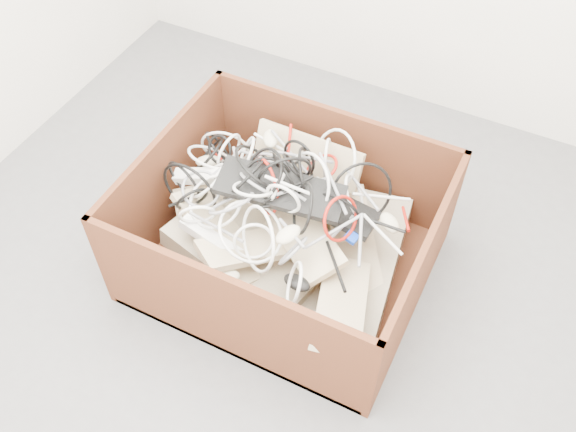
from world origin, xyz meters
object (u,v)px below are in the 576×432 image
at_px(power_strip_right, 211,238).
at_px(power_strip_left, 210,176).
at_px(cardboard_box, 282,245).
at_px(vga_plug, 352,237).

bearing_deg(power_strip_right, power_strip_left, 126.95).
bearing_deg(power_strip_left, power_strip_right, -70.91).
bearing_deg(cardboard_box, power_strip_right, -130.57).
height_order(power_strip_left, vga_plug, power_strip_left).
distance_m(power_strip_right, vga_plug, 0.51).
relative_size(power_strip_left, power_strip_right, 1.18).
distance_m(power_strip_left, power_strip_right, 0.28).
xyz_separation_m(power_strip_left, power_strip_right, (0.14, -0.23, -0.04)).
xyz_separation_m(power_strip_right, vga_plug, (0.47, 0.20, 0.04)).
bearing_deg(vga_plug, cardboard_box, -170.80).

